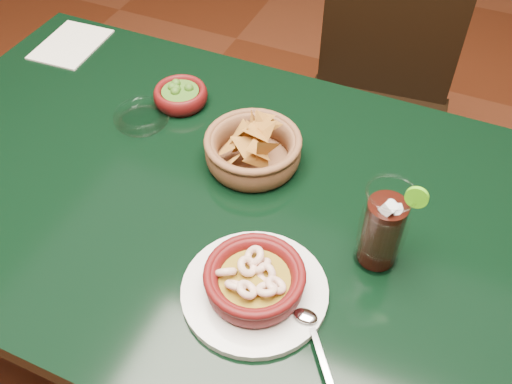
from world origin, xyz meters
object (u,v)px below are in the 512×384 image
at_px(dining_table, 195,219).
at_px(shrimp_plate, 255,283).
at_px(chip_basket, 253,149).
at_px(cola_drink, 383,228).
at_px(dining_chair, 375,105).

xyz_separation_m(dining_table, shrimp_plate, (0.20, -0.17, 0.13)).
height_order(shrimp_plate, chip_basket, chip_basket).
distance_m(dining_table, shrimp_plate, 0.29).
height_order(dining_table, shrimp_plate, shrimp_plate).
xyz_separation_m(dining_table, chip_basket, (0.08, 0.10, 0.13)).
bearing_deg(cola_drink, dining_chair, 102.89).
distance_m(dining_chair, shrimp_plate, 0.92).
bearing_deg(dining_table, chip_basket, 50.99).
bearing_deg(chip_basket, cola_drink, -24.10).
relative_size(shrimp_plate, chip_basket, 1.31).
distance_m(dining_chair, chip_basket, 0.68).
bearing_deg(dining_chair, shrimp_plate, -89.02).
bearing_deg(dining_table, cola_drink, -3.77).
bearing_deg(dining_chair, cola_drink, -77.11).
height_order(dining_table, dining_chair, dining_chair).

